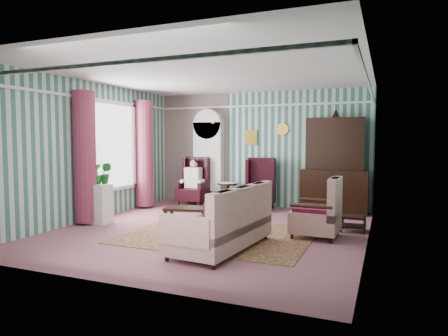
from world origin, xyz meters
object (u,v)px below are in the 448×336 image
at_px(dresser_hutch, 335,162).
at_px(coffee_table, 187,217).
at_px(seated_woman, 193,183).
at_px(bookcase, 208,162).
at_px(round_side_table, 228,195).
at_px(nest_table, 353,217).
at_px(sofa, 221,214).
at_px(plant_stand, 97,204).
at_px(floral_armchair, 316,212).
at_px(wingback_left, 193,181).
at_px(wingback_right, 258,184).

bearing_deg(dresser_hutch, coffee_table, -133.05).
bearing_deg(coffee_table, seated_woman, 113.83).
bearing_deg(bookcase, round_side_table, -20.27).
relative_size(round_side_table, nest_table, 1.11).
bearing_deg(bookcase, sofa, -63.07).
bearing_deg(plant_stand, floral_armchair, 6.65).
relative_size(wingback_left, plant_stand, 1.56).
xyz_separation_m(bookcase, coffee_table, (0.79, -2.75, -0.93)).
relative_size(dresser_hutch, coffee_table, 2.84).
bearing_deg(seated_woman, bookcase, 57.34).
bearing_deg(plant_stand, wingback_right, 47.16).
relative_size(bookcase, round_side_table, 3.73).
distance_m(round_side_table, sofa, 4.00).
distance_m(round_side_table, nest_table, 3.60).
distance_m(wingback_right, sofa, 3.63).
bearing_deg(nest_table, dresser_hutch, 107.39).
bearing_deg(plant_stand, bookcase, 71.51).
distance_m(nest_table, plant_stand, 5.02).
bearing_deg(round_side_table, bookcase, 159.73).
bearing_deg(coffee_table, plant_stand, -168.07).
height_order(dresser_hutch, round_side_table, dresser_hutch).
height_order(sofa, coffee_table, sofa).
bearing_deg(seated_woman, round_side_table, 9.46).
bearing_deg(dresser_hutch, round_side_table, -177.36).
distance_m(dresser_hutch, nest_table, 2.11).
xyz_separation_m(wingback_left, seated_woman, (0.00, 0.00, -0.04)).
bearing_deg(wingback_left, coffee_table, -66.17).
relative_size(wingback_right, nest_table, 2.31).
bearing_deg(nest_table, wingback_right, 146.25).
bearing_deg(round_side_table, wingback_left, -170.54).
relative_size(wingback_left, coffee_table, 1.50).
height_order(dresser_hutch, coffee_table, dresser_hutch).
distance_m(wingback_right, round_side_table, 0.92).
bearing_deg(coffee_table, dresser_hutch, 46.95).
relative_size(round_side_table, plant_stand, 0.75).
height_order(wingback_right, round_side_table, wingback_right).
relative_size(seated_woman, floral_armchair, 1.36).
distance_m(bookcase, round_side_table, 1.07).
distance_m(wingback_right, coffee_table, 2.50).
distance_m(wingback_left, seated_woman, 0.04).
distance_m(wingback_right, nest_table, 2.81).
bearing_deg(sofa, wingback_left, 38.32).
bearing_deg(nest_table, coffee_table, -165.01).
height_order(wingback_left, wingback_right, same).
bearing_deg(seated_woman, nest_table, -20.85).
bearing_deg(plant_stand, round_side_table, 59.62).
distance_m(plant_stand, coffee_table, 1.89).
distance_m(seated_woman, coffee_table, 2.61).
xyz_separation_m(wingback_left, nest_table, (4.07, -1.55, -0.35)).
relative_size(wingback_left, sofa, 0.62).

